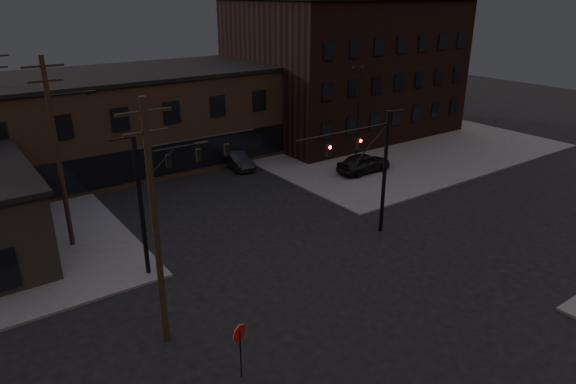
# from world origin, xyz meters

# --- Properties ---
(ground) EXTENTS (140.00, 140.00, 0.00)m
(ground) POSITION_xyz_m (0.00, 0.00, 0.00)
(ground) COLOR black
(ground) RESTS_ON ground
(sidewalk_ne) EXTENTS (30.00, 30.00, 0.15)m
(sidewalk_ne) POSITION_xyz_m (22.00, 22.00, 0.07)
(sidewalk_ne) COLOR #474744
(sidewalk_ne) RESTS_ON ground
(building_row) EXTENTS (40.00, 12.00, 8.00)m
(building_row) POSITION_xyz_m (0.00, 28.00, 4.00)
(building_row) COLOR brown
(building_row) RESTS_ON ground
(building_right) EXTENTS (22.00, 16.00, 14.00)m
(building_right) POSITION_xyz_m (22.00, 26.00, 7.00)
(building_right) COLOR black
(building_right) RESTS_ON ground
(traffic_signal_near) EXTENTS (7.12, 0.24, 8.00)m
(traffic_signal_near) POSITION_xyz_m (5.36, 4.50, 4.93)
(traffic_signal_near) COLOR black
(traffic_signal_near) RESTS_ON ground
(traffic_signal_far) EXTENTS (7.12, 0.24, 8.00)m
(traffic_signal_far) POSITION_xyz_m (-6.72, 8.00, 5.01)
(traffic_signal_far) COLOR black
(traffic_signal_far) RESTS_ON ground
(stop_sign) EXTENTS (0.72, 0.33, 2.48)m
(stop_sign) POSITION_xyz_m (-8.00, -1.99, 1.84)
(stop_sign) COLOR black
(stop_sign) RESTS_ON ground
(utility_pole_near) EXTENTS (3.70, 0.28, 11.00)m
(utility_pole_near) POSITION_xyz_m (-9.43, 2.00, 5.87)
(utility_pole_near) COLOR black
(utility_pole_near) RESTS_ON ground
(utility_pole_mid) EXTENTS (3.70, 0.28, 11.50)m
(utility_pole_mid) POSITION_xyz_m (-10.44, 14.00, 6.13)
(utility_pole_mid) COLOR black
(utility_pole_mid) RESTS_ON ground
(utility_pole_far) EXTENTS (2.20, 0.28, 11.00)m
(utility_pole_far) POSITION_xyz_m (-11.50, 26.00, 5.78)
(utility_pole_far) COLOR black
(utility_pole_far) RESTS_ON ground
(lot_light_a) EXTENTS (1.50, 0.28, 9.14)m
(lot_light_a) POSITION_xyz_m (13.00, 14.00, 5.51)
(lot_light_a) COLOR black
(lot_light_a) RESTS_ON ground
(lot_light_b) EXTENTS (1.50, 0.28, 9.14)m
(lot_light_b) POSITION_xyz_m (19.00, 19.00, 5.51)
(lot_light_b) COLOR black
(lot_light_b) RESTS_ON ground
(parked_car_lot_a) EXTENTS (5.00, 2.03, 1.70)m
(parked_car_lot_a) POSITION_xyz_m (13.50, 13.50, 1.00)
(parked_car_lot_a) COLOR black
(parked_car_lot_a) RESTS_ON sidewalk_ne
(parked_car_lot_b) EXTENTS (5.06, 2.08, 1.46)m
(parked_car_lot_b) POSITION_xyz_m (15.59, 19.92, 0.88)
(parked_car_lot_b) COLOR #B2B2B4
(parked_car_lot_b) RESTS_ON sidewalk_ne
(car_crossing) EXTENTS (1.99, 4.68, 1.50)m
(car_crossing) POSITION_xyz_m (5.50, 21.33, 0.75)
(car_crossing) COLOR black
(car_crossing) RESTS_ON ground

